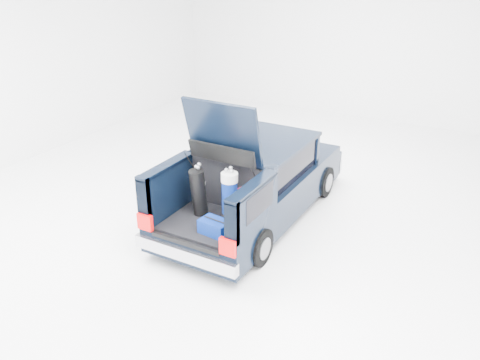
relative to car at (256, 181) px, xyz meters
The scene contains 6 objects.
ground 0.68m from the car, 90.00° to the right, with size 14.00×14.00×0.00m, color white.
car is the anchor object (origin of this frame).
red_suitcase 1.31m from the car, 67.26° to the right, with size 0.37×0.28×0.55m.
black_golf_bag 1.52m from the car, 100.89° to the right, with size 0.31×0.37×0.88m.
blue_golf_bag 1.39m from the car, 80.63° to the right, with size 0.34×0.34×0.89m.
blue_duffel 1.87m from the car, 81.89° to the right, with size 0.48×0.34×0.24m.
Camera 1 is at (3.87, -7.37, 4.52)m, focal length 38.00 mm.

